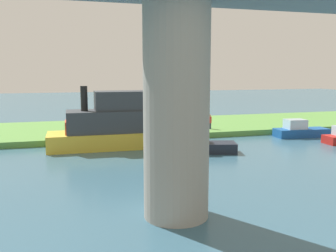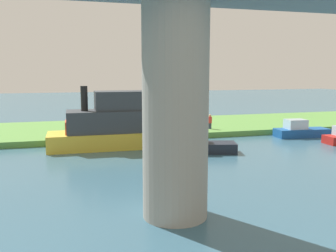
{
  "view_description": "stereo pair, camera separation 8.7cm",
  "coord_description": "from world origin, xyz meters",
  "px_view_note": "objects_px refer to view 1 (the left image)",
  "views": [
    {
      "loc": [
        7.96,
        30.46,
        5.86
      ],
      "look_at": [
        0.48,
        5.0,
        2.0
      ],
      "focal_mm": 40.05,
      "sensor_mm": 36.0,
      "label": 1
    },
    {
      "loc": [
        7.88,
        30.48,
        5.86
      ],
      "look_at": [
        0.48,
        5.0,
        2.0
      ],
      "focal_mm": 40.05,
      "sensor_mm": 36.0,
      "label": 2
    }
  ],
  "objects_px": {
    "bridge_pylon": "(176,111)",
    "motorboat_white": "(300,131)",
    "person_on_bank": "(210,121)",
    "pontoon_yellow": "(114,125)",
    "mooring_post": "(191,128)",
    "motorboat_red": "(201,145)"
  },
  "relations": [
    {
      "from": "motorboat_red",
      "to": "bridge_pylon",
      "type": "bearing_deg",
      "value": 64.0
    },
    {
      "from": "person_on_bank",
      "to": "pontoon_yellow",
      "type": "relative_size",
      "value": 0.15
    },
    {
      "from": "motorboat_white",
      "to": "mooring_post",
      "type": "bearing_deg",
      "value": -14.25
    },
    {
      "from": "bridge_pylon",
      "to": "pontoon_yellow",
      "type": "height_order",
      "value": "bridge_pylon"
    },
    {
      "from": "bridge_pylon",
      "to": "person_on_bank",
      "type": "height_order",
      "value": "bridge_pylon"
    },
    {
      "from": "motorboat_red",
      "to": "pontoon_yellow",
      "type": "bearing_deg",
      "value": -32.31
    },
    {
      "from": "mooring_post",
      "to": "pontoon_yellow",
      "type": "xyz_separation_m",
      "value": [
        7.26,
        2.49,
        0.91
      ]
    },
    {
      "from": "bridge_pylon",
      "to": "motorboat_red",
      "type": "relative_size",
      "value": 1.71
    },
    {
      "from": "person_on_bank",
      "to": "motorboat_red",
      "type": "xyz_separation_m",
      "value": [
        3.8,
        7.44,
        -0.63
      ]
    },
    {
      "from": "person_on_bank",
      "to": "pontoon_yellow",
      "type": "bearing_deg",
      "value": 21.58
    },
    {
      "from": "bridge_pylon",
      "to": "motorboat_red",
      "type": "height_order",
      "value": "bridge_pylon"
    },
    {
      "from": "motorboat_white",
      "to": "pontoon_yellow",
      "type": "bearing_deg",
      "value": 0.19
    },
    {
      "from": "bridge_pylon",
      "to": "pontoon_yellow",
      "type": "xyz_separation_m",
      "value": [
        0.36,
        -14.74,
        -2.56
      ]
    },
    {
      "from": "pontoon_yellow",
      "to": "mooring_post",
      "type": "bearing_deg",
      "value": -161.11
    },
    {
      "from": "person_on_bank",
      "to": "mooring_post",
      "type": "height_order",
      "value": "person_on_bank"
    },
    {
      "from": "person_on_bank",
      "to": "motorboat_white",
      "type": "height_order",
      "value": "person_on_bank"
    },
    {
      "from": "bridge_pylon",
      "to": "mooring_post",
      "type": "height_order",
      "value": "bridge_pylon"
    },
    {
      "from": "mooring_post",
      "to": "pontoon_yellow",
      "type": "distance_m",
      "value": 7.73
    },
    {
      "from": "person_on_bank",
      "to": "motorboat_white",
      "type": "bearing_deg",
      "value": 152.78
    },
    {
      "from": "pontoon_yellow",
      "to": "bridge_pylon",
      "type": "bearing_deg",
      "value": 91.42
    },
    {
      "from": "bridge_pylon",
      "to": "motorboat_red",
      "type": "distance_m",
      "value": 12.9
    },
    {
      "from": "bridge_pylon",
      "to": "motorboat_white",
      "type": "height_order",
      "value": "bridge_pylon"
    }
  ]
}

